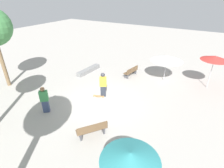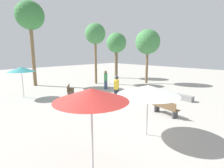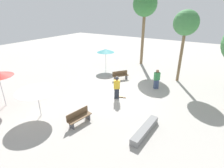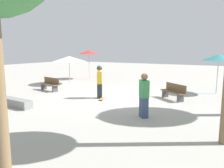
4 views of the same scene
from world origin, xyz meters
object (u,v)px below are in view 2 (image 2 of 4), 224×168
bench_near (165,108)px  palm_tree_right (116,43)px  skater_main (116,87)px  concrete_ledge (175,96)px  shade_umbrella_white (148,90)px  shade_umbrella_red (91,95)px  bystander_watching (106,80)px  palm_tree_left (30,17)px  skateboard (116,98)px  shade_umbrella_teal (21,69)px  palm_tree_center_right (95,35)px  bench_far (70,90)px  palm_tree_far_back (148,42)px

bench_near → palm_tree_right: 14.96m
skater_main → concrete_ledge: skater_main is taller
shade_umbrella_white → shade_umbrella_red: size_ratio=0.99×
concrete_ledge → bystander_watching: 6.43m
palm_tree_left → bystander_watching: (4.11, -6.48, -6.01)m
skateboard → shade_umbrella_teal: shade_umbrella_teal is taller
shade_umbrella_white → palm_tree_center_right: palm_tree_center_right is taller
shade_umbrella_white → palm_tree_right: size_ratio=0.43×
shade_umbrella_red → palm_tree_center_right: size_ratio=0.40×
concrete_ledge → palm_tree_center_right: 10.47m
concrete_ledge → shade_umbrella_white: shade_umbrella_white is taller
bench_near → palm_tree_right: (8.26, 11.76, 4.15)m
palm_tree_right → skateboard: bearing=-136.3°
skateboard → palm_tree_right: size_ratio=0.14×
bench_far → shade_umbrella_red: bearing=9.1°
palm_tree_center_right → bench_far: bearing=-151.7°
shade_umbrella_white → shade_umbrella_red: shade_umbrella_red is taller
palm_tree_left → bench_far: bearing=-86.5°
shade_umbrella_white → concrete_ledge: bearing=16.1°
palm_tree_far_back → bystander_watching: (-5.41, 0.90, -3.65)m
shade_umbrella_red → palm_tree_left: (4.31, 15.07, 4.45)m
bench_near → palm_tree_center_right: (3.55, 10.36, 4.88)m
skateboard → bench_far: bearing=99.4°
bench_far → shade_umbrella_red: shade_umbrella_red is taller
palm_tree_left → bystander_watching: palm_tree_left is taller
concrete_ledge → shade_umbrella_red: (-9.84, -2.36, 2.24)m
concrete_ledge → shade_umbrella_teal: (-8.12, 8.37, 2.01)m
palm_tree_left → palm_tree_center_right: bearing=-34.0°
skater_main → palm_tree_left: size_ratio=0.22×
skater_main → bystander_watching: skater_main is taller
skater_main → bench_far: size_ratio=1.18×
palm_tree_center_right → palm_tree_left: (-5.31, 3.58, 1.58)m
concrete_ledge → shade_umbrella_white: bearing=-163.9°
bench_near → palm_tree_right: palm_tree_right is taller
concrete_ledge → shade_umbrella_teal: 11.83m
bench_far → palm_tree_left: bearing=-139.5°
shade_umbrella_white → shade_umbrella_teal: (-1.57, 10.26, 0.23)m
skater_main → shade_umbrella_white: shade_umbrella_white is taller
palm_tree_left → palm_tree_far_back: (9.52, -7.39, -2.36)m
palm_tree_center_right → palm_tree_far_back: palm_tree_center_right is taller
bench_near → shade_umbrella_red: 6.48m
shade_umbrella_white → palm_tree_far_back: bearing=34.4°
shade_umbrella_red → palm_tree_right: bearing=42.0°
skateboard → bystander_watching: 3.69m
shade_umbrella_white → palm_tree_left: size_ratio=0.31×
shade_umbrella_red → bystander_watching: 12.13m
palm_tree_center_right → bench_near: bearing=-108.9°
skater_main → shade_umbrella_white: size_ratio=0.71×
bench_near → skateboard: bearing=-176.4°
shade_umbrella_teal → palm_tree_center_right: 8.51m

